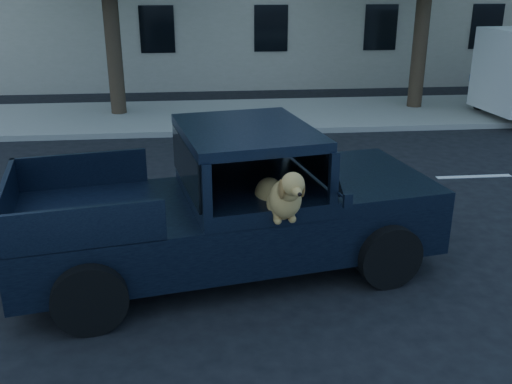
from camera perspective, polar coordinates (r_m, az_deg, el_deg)
ground at (r=8.44m, az=6.26°, el=-6.94°), size 120.00×120.00×0.00m
far_sidewalk at (r=17.02m, az=-0.09°, el=7.70°), size 60.00×4.00×0.15m
lane_stripes at (r=11.96m, az=12.34°, el=1.20°), size 21.60×0.14×0.01m
pickup_truck at (r=7.95m, az=-3.40°, el=-3.17°), size 5.99×3.32×2.03m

